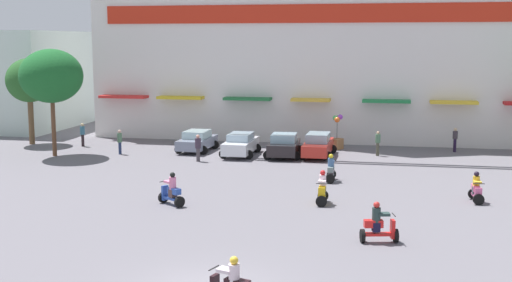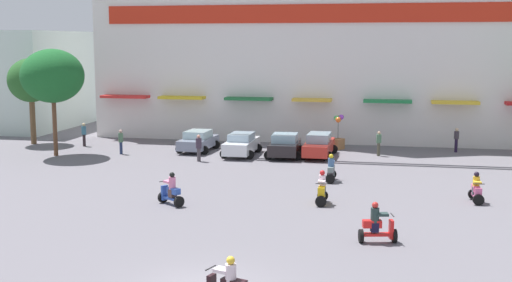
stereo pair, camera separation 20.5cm
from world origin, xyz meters
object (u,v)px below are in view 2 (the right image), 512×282
(scooter_rider_8, at_px, (476,190))
(pedestrian_2, at_px, (379,142))
(parked_car_2, at_px, (285,145))
(scooter_rider_4, at_px, (331,170))
(parked_car_3, at_px, (319,145))
(scooter_rider_5, at_px, (322,190))
(scooter_rider_1, at_px, (171,191))
(pedestrian_3, at_px, (199,146))
(plaza_tree_2, at_px, (31,81))
(parked_car_0, at_px, (198,141))
(parked_car_1, at_px, (241,144))
(pedestrian_1, at_px, (84,133))
(pedestrian_0, at_px, (456,138))
(scooter_rider_7, at_px, (377,226))
(pedestrian_4, at_px, (121,140))
(balloon_vendor_cart, at_px, (338,136))
(plaza_tree_0, at_px, (53,76))

(scooter_rider_8, bearing_deg, pedestrian_2, 111.62)
(parked_car_2, bearing_deg, scooter_rider_4, -62.57)
(parked_car_3, distance_m, scooter_rider_5, 12.82)
(parked_car_2, xyz_separation_m, scooter_rider_1, (-3.10, -13.86, -0.12))
(scooter_rider_1, xyz_separation_m, pedestrian_3, (-1.97, 11.15, 0.32))
(plaza_tree_2, relative_size, parked_car_0, 1.54)
(parked_car_1, height_order, pedestrian_2, pedestrian_2)
(parked_car_1, xyz_separation_m, pedestrian_1, (-12.03, 1.50, 0.21))
(pedestrian_0, bearing_deg, pedestrian_3, -156.95)
(scooter_rider_1, xyz_separation_m, scooter_rider_4, (6.78, 6.76, -0.01))
(scooter_rider_7, bearing_deg, scooter_rider_8, 59.05)
(parked_car_2, bearing_deg, pedestrian_4, -174.03)
(plaza_tree_2, height_order, scooter_rider_4, plaza_tree_2)
(parked_car_1, distance_m, scooter_rider_4, 9.68)
(scooter_rider_8, bearing_deg, parked_car_1, 142.80)
(parked_car_1, xyz_separation_m, scooter_rider_8, (13.74, -10.43, -0.17))
(pedestrian_2, xyz_separation_m, pedestrian_3, (-11.11, -4.35, 0.03))
(pedestrian_1, bearing_deg, balloon_vendor_cart, 7.27)
(parked_car_1, distance_m, scooter_rider_7, 20.10)
(parked_car_1, relative_size, parked_car_3, 0.97)
(scooter_rider_1, height_order, pedestrian_1, pedestrian_1)
(parked_car_2, bearing_deg, pedestrian_0, 20.61)
(plaza_tree_2, relative_size, scooter_rider_8, 4.34)
(plaza_tree_0, bearing_deg, scooter_rider_1, -43.46)
(scooter_rider_8, distance_m, pedestrian_4, 23.71)
(parked_car_1, bearing_deg, scooter_rider_4, -47.03)
(parked_car_2, height_order, pedestrian_2, pedestrian_2)
(parked_car_0, xyz_separation_m, parked_car_1, (3.32, -1.08, 0.03))
(plaza_tree_2, height_order, parked_car_2, plaza_tree_2)
(scooter_rider_8, bearing_deg, pedestrian_0, 88.52)
(scooter_rider_1, distance_m, pedestrian_1, 19.38)
(parked_car_2, distance_m, scooter_rider_4, 8.00)
(parked_car_1, relative_size, scooter_rider_1, 2.78)
(scooter_rider_8, distance_m, pedestrian_0, 14.67)
(plaza_tree_0, bearing_deg, scooter_rider_4, -13.53)
(plaza_tree_0, bearing_deg, balloon_vendor_cart, 19.43)
(scooter_rider_7, bearing_deg, parked_car_2, 109.77)
(balloon_vendor_cart, bearing_deg, pedestrian_0, 2.97)
(plaza_tree_2, height_order, scooter_rider_7, plaza_tree_2)
(scooter_rider_7, bearing_deg, pedestrian_0, 77.70)
(scooter_rider_4, relative_size, pedestrian_2, 0.93)
(pedestrian_0, relative_size, pedestrian_1, 0.99)
(pedestrian_0, bearing_deg, scooter_rider_1, -128.37)
(scooter_rider_5, bearing_deg, plaza_tree_2, 148.49)
(parked_car_3, relative_size, pedestrian_1, 2.66)
(parked_car_0, bearing_deg, scooter_rider_1, -78.14)
(parked_car_2, relative_size, parked_car_3, 0.87)
(scooter_rider_7, bearing_deg, pedestrian_4, 136.20)
(parked_car_2, bearing_deg, parked_car_3, 12.97)
(parked_car_3, bearing_deg, scooter_rider_7, -77.05)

